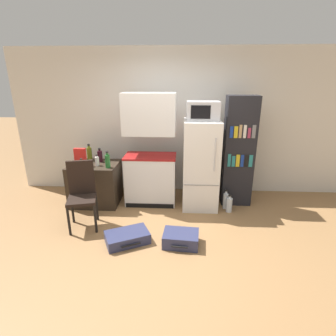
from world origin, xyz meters
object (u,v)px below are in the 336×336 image
object	(u,v)px
cereal_box	(80,157)
chair	(82,189)
bottle_milk_white	(97,161)
water_bottle_front	(226,200)
bookshelf	(238,152)
bottle_amber_beer	(82,164)
bottle_wine_dark	(100,156)
suitcase_small_flat	(181,239)
bottle_olive_oil	(89,154)
microwave	(203,111)
bottle_clear_short	(84,159)
refrigerator	(201,165)
suitcase_large_flat	(127,237)
side_table	(96,183)
bottle_green_tall	(108,161)
kitchen_hutch	(150,155)

from	to	relation	value
cereal_box	chair	bearing A→B (deg)	-70.25
bottle_milk_white	water_bottle_front	distance (m)	2.29
bookshelf	bottle_amber_beer	size ratio (longest dim) A/B	10.81
bottle_milk_white	bottle_wine_dark	bearing A→B (deg)	94.04
suitcase_small_flat	bookshelf	bearing A→B (deg)	59.38
bottle_olive_oil	cereal_box	distance (m)	0.30
microwave	bookshelf	xyz separation A→B (m)	(0.65, 0.16, -0.71)
bookshelf	cereal_box	world-z (taller)	bookshelf
bottle_olive_oil	bottle_milk_white	bearing A→B (deg)	-50.95
cereal_box	bottle_wine_dark	bearing A→B (deg)	42.05
bottle_clear_short	suitcase_small_flat	world-z (taller)	bottle_clear_short
bottle_amber_beer	bottle_milk_white	bearing A→B (deg)	42.42
cereal_box	water_bottle_front	size ratio (longest dim) A/B	0.86
refrigerator	suitcase_large_flat	size ratio (longest dim) A/B	2.25
bookshelf	bottle_clear_short	bearing A→B (deg)	-177.88
suitcase_large_flat	cereal_box	bearing A→B (deg)	105.89
bottle_wine_dark	side_table	bearing A→B (deg)	-118.73
bottle_clear_short	cereal_box	world-z (taller)	cereal_box
bottle_wine_dark	suitcase_small_flat	xyz separation A→B (m)	(1.45, -1.34, -0.75)
bottle_clear_short	water_bottle_front	size ratio (longest dim) A/B	0.44
cereal_box	bookshelf	bearing A→B (deg)	5.43
bottle_milk_white	bottle_green_tall	distance (m)	0.24
bottle_amber_beer	bottle_olive_oil	distance (m)	0.46
kitchen_hutch	refrigerator	size ratio (longest dim) A/B	1.28
kitchen_hutch	bookshelf	xyz separation A→B (m)	(1.51, 0.08, 0.05)
refrigerator	bottle_wine_dark	world-z (taller)	refrigerator
water_bottle_front	bottle_green_tall	bearing A→B (deg)	-178.08
chair	microwave	bearing A→B (deg)	8.15
side_table	bottle_green_tall	size ratio (longest dim) A/B	2.96
kitchen_hutch	bottle_wine_dark	size ratio (longest dim) A/B	7.77
bottle_green_tall	bottle_olive_oil	xyz separation A→B (m)	(-0.43, 0.38, 0.01)
bookshelf	side_table	bearing A→B (deg)	-176.37
refrigerator	kitchen_hutch	bearing A→B (deg)	175.01
refrigerator	suitcase_large_flat	bearing A→B (deg)	-131.18
side_table	bottle_olive_oil	size ratio (longest dim) A/B	2.72
chair	side_table	bearing A→B (deg)	79.30
bottle_green_tall	water_bottle_front	bearing A→B (deg)	1.92
chair	bookshelf	bearing A→B (deg)	5.84
bottle_milk_white	bottle_amber_beer	world-z (taller)	bottle_milk_white
microwave	chair	size ratio (longest dim) A/B	0.52
side_table	bottle_milk_white	distance (m)	0.46
microwave	cereal_box	size ratio (longest dim) A/B	1.72
suitcase_large_flat	suitcase_small_flat	world-z (taller)	suitcase_small_flat
kitchen_hutch	chair	size ratio (longest dim) A/B	1.92
kitchen_hutch	bottle_clear_short	distance (m)	1.18
bottle_clear_short	cereal_box	xyz separation A→B (m)	(0.01, -0.15, 0.08)
bottle_olive_oil	bottle_clear_short	world-z (taller)	bottle_olive_oil
suitcase_small_flat	side_table	bearing A→B (deg)	146.41
bottle_wine_dark	bottle_amber_beer	xyz separation A→B (m)	(-0.18, -0.40, -0.03)
bottle_green_tall	cereal_box	xyz separation A→B (m)	(-0.49, 0.08, 0.03)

